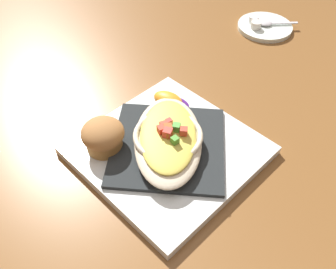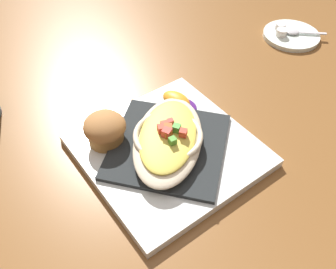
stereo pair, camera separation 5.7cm
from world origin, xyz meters
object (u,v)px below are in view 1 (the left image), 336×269
(square_plate, at_px, (168,150))
(gratin_dish, at_px, (168,137))
(creamer_cup_1, at_px, (256,25))
(orange_garnish, at_px, (170,101))
(creamer_cup_0, at_px, (254,19))
(muffin, at_px, (103,136))
(spoon, at_px, (268,23))
(creamer_saucer, at_px, (265,27))

(square_plate, bearing_deg, gratin_dish, -87.57)
(square_plate, height_order, creamer_cup_1, creamer_cup_1)
(orange_garnish, relative_size, creamer_cup_0, 2.93)
(creamer_cup_0, bearing_deg, orange_garnish, -167.85)
(square_plate, height_order, muffin, muffin)
(square_plate, relative_size, orange_garnish, 3.73)
(orange_garnish, bearing_deg, creamer_cup_1, 9.70)
(gratin_dish, distance_m, creamer_cup_1, 0.43)
(muffin, bearing_deg, orange_garnish, 0.02)
(muffin, bearing_deg, creamer_cup_0, 8.67)
(orange_garnish, distance_m, spoon, 0.37)
(square_plate, xyz_separation_m, gratin_dish, (0.00, -0.00, 0.03))
(spoon, relative_size, creamer_cup_1, 3.31)
(square_plate, xyz_separation_m, creamer_cup_1, (0.41, 0.13, 0.01))
(creamer_saucer, relative_size, spoon, 1.61)
(muffin, height_order, creamer_saucer, muffin)
(creamer_cup_1, bearing_deg, creamer_cup_0, 47.90)
(gratin_dish, height_order, spoon, gratin_dish)
(square_plate, height_order, spoon, spoon)
(creamer_saucer, height_order, creamer_cup_1, creamer_cup_1)
(creamer_cup_0, bearing_deg, square_plate, -160.95)
(square_plate, distance_m, muffin, 0.11)
(gratin_dish, relative_size, orange_garnish, 3.07)
(muffin, xyz_separation_m, orange_garnish, (0.15, 0.00, -0.02))
(creamer_saucer, xyz_separation_m, creamer_cup_0, (-0.01, 0.03, 0.01))
(spoon, relative_size, creamer_cup_0, 3.31)
(spoon, bearing_deg, muffin, -174.97)
(square_plate, distance_m, creamer_cup_0, 0.45)
(orange_garnish, distance_m, creamer_saucer, 0.37)
(square_plate, distance_m, gratin_dish, 0.03)
(square_plate, relative_size, creamer_saucer, 2.05)
(muffin, relative_size, spoon, 0.86)
(spoon, bearing_deg, gratin_dish, -165.24)
(muffin, bearing_deg, creamer_cup_1, 6.80)
(gratin_dish, bearing_deg, square_plate, 92.43)
(creamer_cup_0, distance_m, creamer_cup_1, 0.03)
(spoon, height_order, creamer_cup_1, creamer_cup_1)
(creamer_cup_0, bearing_deg, muffin, -171.33)
(square_plate, distance_m, spoon, 0.46)
(square_plate, bearing_deg, creamer_cup_0, 19.05)
(creamer_cup_1, bearing_deg, creamer_saucer, -16.31)
(square_plate, height_order, gratin_dish, gratin_dish)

